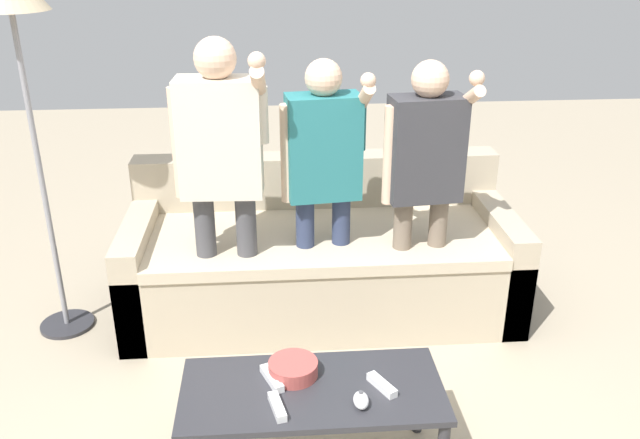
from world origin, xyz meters
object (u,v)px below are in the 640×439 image
object	(u,v)px
player_center	(323,168)
game_remote_wand_near	(272,378)
floor_lamp	(12,16)
snack_bowl	(293,369)
game_remote_wand_far	(382,385)
game_remote_wand_spare	(277,407)
couch	(321,258)
player_left	(222,161)
player_right	(424,169)
coffee_table	(312,400)
game_remote_nunchuk	(361,400)

from	to	relation	value
player_center	game_remote_wand_near	xyz separation A→B (m)	(-0.28, -1.01, -0.49)
floor_lamp	game_remote_wand_near	distance (m)	1.97
snack_bowl	game_remote_wand_far	xyz separation A→B (m)	(0.33, -0.11, -0.01)
game_remote_wand_far	game_remote_wand_spare	size ratio (longest dim) A/B	0.97
couch	snack_bowl	distance (m)	1.23
player_left	game_remote_wand_near	bearing A→B (deg)	-77.27
game_remote_wand_spare	game_remote_wand_near	bearing A→B (deg)	95.99
game_remote_wand_far	game_remote_wand_spare	bearing A→B (deg)	-166.69
player_right	game_remote_wand_spare	xyz separation A→B (m)	(-0.75, -1.11, -0.49)
player_left	game_remote_wand_spare	world-z (taller)	player_left
player_center	game_remote_wand_near	distance (m)	1.15
player_left	player_right	size ratio (longest dim) A/B	1.08
floor_lamp	player_left	size ratio (longest dim) A/B	1.20
coffee_table	game_remote_wand_spare	xyz separation A→B (m)	(-0.13, -0.11, 0.07)
player_center	couch	bearing A→B (deg)	88.71
coffee_table	game_remote_wand_spare	bearing A→B (deg)	-139.41
game_remote_wand_near	game_remote_wand_spare	size ratio (longest dim) A/B	1.08
game_remote_wand_far	game_remote_wand_spare	world-z (taller)	same
floor_lamp	player_center	bearing A→B (deg)	-3.67
game_remote_wand_spare	game_remote_nunchuk	bearing A→B (deg)	0.12
coffee_table	snack_bowl	size ratio (longest dim) A/B	5.17
game_remote_nunchuk	floor_lamp	size ratio (longest dim) A/B	0.05
couch	floor_lamp	xyz separation A→B (m)	(-1.39, -0.15, 1.33)
game_remote_wand_near	snack_bowl	bearing A→B (deg)	22.91
couch	player_right	size ratio (longest dim) A/B	1.47
couch	game_remote_wand_far	bearing A→B (deg)	-84.52
player_right	snack_bowl	bearing A→B (deg)	-126.99
player_left	game_remote_wand_far	world-z (taller)	player_left
floor_lamp	game_remote_wand_far	bearing A→B (deg)	-37.56
snack_bowl	player_left	xyz separation A→B (m)	(-0.29, 0.89, 0.55)
floor_lamp	player_left	xyz separation A→B (m)	(0.90, -0.17, -0.64)
snack_bowl	player_center	bearing A→B (deg)	78.56
player_left	game_remote_wand_spare	bearing A→B (deg)	-78.26
couch	player_right	xyz separation A→B (m)	(0.48, -0.30, 0.61)
game_remote_wand_spare	snack_bowl	bearing A→B (deg)	71.86
floor_lamp	player_left	bearing A→B (deg)	-10.52
couch	game_remote_nunchuk	bearing A→B (deg)	-88.60
game_remote_wand_spare	player_left	bearing A→B (deg)	101.74
floor_lamp	game_remote_wand_spare	bearing A→B (deg)	-48.26
couch	snack_bowl	xyz separation A→B (m)	(-0.20, -1.21, 0.14)
game_remote_nunchuk	floor_lamp	distance (m)	2.25
snack_bowl	game_remote_nunchuk	distance (m)	0.31
snack_bowl	floor_lamp	bearing A→B (deg)	138.28
player_center	game_remote_wand_spare	bearing A→B (deg)	-102.61
game_remote_nunchuk	player_left	world-z (taller)	player_left
player_left	game_remote_nunchuk	bearing A→B (deg)	-64.17
game_remote_wand_far	player_left	bearing A→B (deg)	121.81
floor_lamp	game_remote_wand_near	bearing A→B (deg)	-44.70
game_remote_nunchuk	player_center	xyz separation A→B (m)	(-0.04, 1.17, 0.48)
game_remote_nunchuk	player_right	world-z (taller)	player_right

